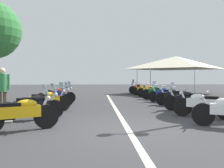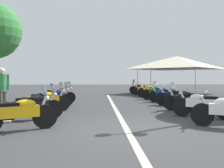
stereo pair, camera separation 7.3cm
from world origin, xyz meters
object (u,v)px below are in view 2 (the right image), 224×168
object	(u,v)px
motorcycle_right_row_1	(202,105)
traffic_cone_0	(213,102)
motorcycle_right_row_2	(189,100)
motorcycle_right_row_8	(141,88)
motorcycle_left_row_1	(32,106)
motorcycle_right_row_6	(151,91)
motorcycle_left_row_4	(57,95)
motorcycle_right_row_3	(176,97)
bystander_0	(2,87)
motorcycle_left_row_3	(54,97)
event_tent	(177,63)
motorcycle_right_row_4	(166,94)
motorcycle_right_row_5	(158,92)
motorcycle_left_row_2	(45,101)
motorcycle_right_row_7	(145,90)
motorcycle_left_row_0	(19,113)

from	to	relation	value
motorcycle_right_row_1	traffic_cone_0	size ratio (longest dim) A/B	2.88
motorcycle_right_row_2	motorcycle_right_row_8	distance (m)	10.25
motorcycle_left_row_1	motorcycle_right_row_6	bearing A→B (deg)	29.07
motorcycle_left_row_4	motorcycle_right_row_3	size ratio (longest dim) A/B	1.13
motorcycle_left_row_1	motorcycle_right_row_1	size ratio (longest dim) A/B	1.10
motorcycle_left_row_1	motorcycle_right_row_6	world-z (taller)	motorcycle_left_row_1
motorcycle_right_row_1	bystander_0	distance (m)	7.22
motorcycle_left_row_1	motorcycle_right_row_2	size ratio (longest dim) A/B	1.00
motorcycle_left_row_3	event_tent	distance (m)	12.46
motorcycle_right_row_3	event_tent	xyz separation A→B (m)	(8.64, -2.93, 2.19)
motorcycle_right_row_4	motorcycle_left_row_4	bearing A→B (deg)	36.60
motorcycle_left_row_3	motorcycle_right_row_1	distance (m)	6.63
motorcycle_left_row_4	traffic_cone_0	distance (m)	7.77
motorcycle_left_row_4	motorcycle_right_row_5	size ratio (longest dim) A/B	1.03
motorcycle_left_row_4	motorcycle_right_row_3	xyz separation A→B (m)	(-1.52, -5.94, 0.00)
motorcycle_left_row_3	motorcycle_right_row_2	xyz separation A→B (m)	(-1.88, -5.81, 0.01)
motorcycle_right_row_1	motorcycle_right_row_4	xyz separation A→B (m)	(4.98, -0.16, -0.01)
motorcycle_left_row_3	motorcycle_right_row_1	size ratio (longest dim) A/B	1.03
motorcycle_left_row_2	motorcycle_right_row_7	size ratio (longest dim) A/B	1.09
motorcycle_left_row_0	motorcycle_left_row_4	size ratio (longest dim) A/B	0.96
motorcycle_left_row_1	motorcycle_right_row_7	bearing A→B (deg)	34.62
motorcycle_left_row_4	motorcycle_right_row_1	bearing A→B (deg)	-63.44
motorcycle_left_row_1	motorcycle_right_row_1	world-z (taller)	motorcycle_left_row_1
motorcycle_right_row_4	motorcycle_left_row_3	bearing A→B (deg)	50.47
motorcycle_left_row_4	motorcycle_right_row_4	bearing A→B (deg)	-22.20
motorcycle_right_row_5	bystander_0	size ratio (longest dim) A/B	1.09
motorcycle_left_row_4	motorcycle_right_row_8	world-z (taller)	motorcycle_right_row_8
motorcycle_left_row_0	motorcycle_left_row_3	distance (m)	5.06
motorcycle_left_row_0	motorcycle_right_row_8	xyz separation A→B (m)	(13.43, -5.68, -0.00)
motorcycle_left_row_2	motorcycle_left_row_1	bearing A→B (deg)	-124.52
motorcycle_right_row_6	motorcycle_right_row_8	xyz separation A→B (m)	(3.59, 0.04, 0.01)
motorcycle_left_row_0	motorcycle_left_row_1	bearing A→B (deg)	68.54
traffic_cone_0	motorcycle_right_row_1	bearing A→B (deg)	147.51
motorcycle_left_row_0	motorcycle_right_row_7	distance (m)	12.95
motorcycle_right_row_1	motorcycle_right_row_3	bearing A→B (deg)	-55.51
motorcycle_left_row_3	motorcycle_right_row_6	xyz separation A→B (m)	(4.78, -5.76, 0.00)
motorcycle_left_row_3	motorcycle_right_row_5	size ratio (longest dim) A/B	0.95
motorcycle_right_row_2	motorcycle_right_row_5	distance (m)	5.01
motorcycle_right_row_4	motorcycle_right_row_5	size ratio (longest dim) A/B	0.93
event_tent	motorcycle_right_row_7	bearing A→B (deg)	122.24
motorcycle_right_row_1	bystander_0	size ratio (longest dim) A/B	1.01
motorcycle_left_row_0	motorcycle_left_row_1	world-z (taller)	motorcycle_left_row_0
motorcycle_left_row_2	motorcycle_right_row_6	bearing A→B (deg)	16.10
bystander_0	motorcycle_right_row_3	bearing A→B (deg)	-91.50
motorcycle_right_row_4	motorcycle_right_row_3	bearing A→B (deg)	125.62
motorcycle_left_row_4	motorcycle_right_row_1	distance (m)	7.55
motorcycle_left_row_3	motorcycle_right_row_8	size ratio (longest dim) A/B	0.94
motorcycle_right_row_7	motorcycle_right_row_8	xyz separation A→B (m)	(1.76, -0.05, 0.03)
motorcycle_right_row_4	event_tent	xyz separation A→B (m)	(7.00, -2.94, 2.19)
motorcycle_right_row_7	bystander_0	bearing A→B (deg)	90.45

